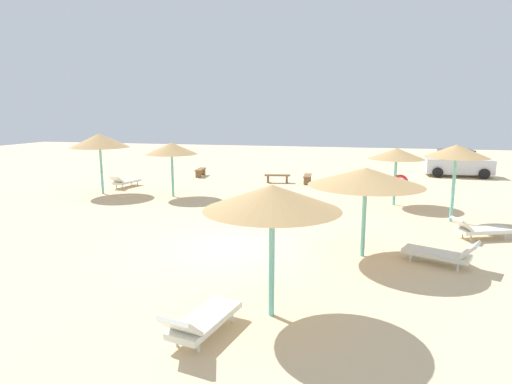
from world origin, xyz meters
name	(u,v)px	position (x,y,z in m)	size (l,w,h in m)	color
ground_plane	(232,249)	(0.00, 0.00, 0.00)	(80.00, 80.00, 0.00)	beige
parasol_0	(272,198)	(2.01, -3.90, 2.42)	(2.69, 2.69, 2.68)	#6BC6BC
parasol_1	(456,152)	(7.03, 5.10, 2.63)	(2.28, 2.28, 2.89)	#6BC6BC
parasol_2	(366,177)	(3.80, 0.28, 2.28)	(3.20, 3.20, 2.54)	#6BC6BC
parasol_3	(100,141)	(-8.95, 6.96, 2.67)	(2.92, 2.92, 3.02)	#6BC6BC
parasol_4	(397,155)	(5.15, 7.70, 2.24)	(2.44, 2.44, 2.52)	#6BC6BC
parasol_5	(172,149)	(-5.19, 7.14, 2.34)	(2.50, 2.50, 2.63)	#6BC6BC
lounger_0	(202,321)	(0.96, -5.04, 0.32)	(1.00, 1.97, 0.73)	silver
lounger_1	(480,229)	(7.50, 2.93, 0.32)	(1.99, 1.29, 0.73)	silver
lounger_2	(442,253)	(5.85, 0.03, 0.32)	(1.97, 1.32, 0.77)	silver
lounger_3	(125,181)	(-8.90, 9.03, 0.32)	(0.97, 1.98, 0.70)	silver
bench_0	(277,177)	(-1.04, 12.46, 0.35)	(1.54, 0.62, 0.49)	brown
bench_1	(307,177)	(0.70, 12.67, 0.35)	(0.50, 1.52, 0.49)	brown
bench_2	(201,171)	(-6.34, 13.82, 0.35)	(0.59, 1.54, 0.49)	brown
parked_car	(457,164)	(9.70, 17.80, 0.82)	(4.02, 2.02, 1.72)	silver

